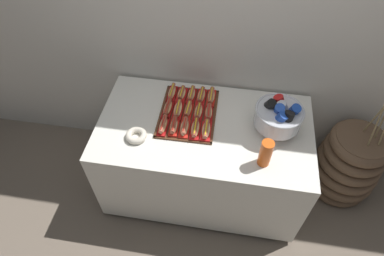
{
  "coord_description": "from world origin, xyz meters",
  "views": [
    {
      "loc": [
        0.15,
        -1.51,
        2.56
      ],
      "look_at": [
        -0.09,
        -0.04,
        0.8
      ],
      "focal_mm": 30.67,
      "sensor_mm": 36.0,
      "label": 1
    }
  ],
  "objects_px": {
    "hot_dog_7": "(188,110)",
    "donut": "(136,136)",
    "buffet_table": "(203,157)",
    "punch_bowl": "(279,116)",
    "hot_dog_3": "(195,129)",
    "cup_stack": "(266,153)",
    "hot_dog_2": "(184,127)",
    "hot_dog_10": "(172,93)",
    "hot_dog_8": "(198,112)",
    "hot_dog_12": "(191,95)",
    "hot_dog_0": "(163,125)",
    "hot_dog_4": "(206,130)",
    "hot_dog_6": "(178,110)",
    "floor_vase": "(347,164)",
    "hot_dog_11": "(182,94)",
    "hot_dog_5": "(168,108)",
    "hot_dog_13": "(201,96)",
    "hot_dog_1": "(174,126)",
    "serving_tray": "(188,113)",
    "hot_dog_14": "(211,97)",
    "hot_dog_9": "(209,113)"
  },
  "relations": [
    {
      "from": "hot_dog_7",
      "to": "donut",
      "type": "height_order",
      "value": "hot_dog_7"
    },
    {
      "from": "buffet_table",
      "to": "punch_bowl",
      "type": "relative_size",
      "value": 4.69
    },
    {
      "from": "hot_dog_3",
      "to": "cup_stack",
      "type": "height_order",
      "value": "cup_stack"
    },
    {
      "from": "hot_dog_2",
      "to": "hot_dog_10",
      "type": "distance_m",
      "value": 0.36
    },
    {
      "from": "hot_dog_7",
      "to": "donut",
      "type": "distance_m",
      "value": 0.42
    },
    {
      "from": "buffet_table",
      "to": "hot_dog_8",
      "type": "bearing_deg",
      "value": 121.62
    },
    {
      "from": "buffet_table",
      "to": "hot_dog_12",
      "type": "relative_size",
      "value": 9.39
    },
    {
      "from": "hot_dog_0",
      "to": "hot_dog_4",
      "type": "distance_m",
      "value": 0.3
    },
    {
      "from": "hot_dog_4",
      "to": "hot_dog_6",
      "type": "bearing_deg",
      "value": 144.64
    },
    {
      "from": "cup_stack",
      "to": "donut",
      "type": "bearing_deg",
      "value": 175.23
    },
    {
      "from": "floor_vase",
      "to": "hot_dog_7",
      "type": "height_order",
      "value": "floor_vase"
    },
    {
      "from": "hot_dog_11",
      "to": "floor_vase",
      "type": "bearing_deg",
      "value": -2.65
    },
    {
      "from": "buffet_table",
      "to": "cup_stack",
      "type": "distance_m",
      "value": 0.68
    },
    {
      "from": "hot_dog_3",
      "to": "hot_dog_7",
      "type": "distance_m",
      "value": 0.18
    },
    {
      "from": "hot_dog_5",
      "to": "hot_dog_13",
      "type": "height_order",
      "value": "hot_dog_5"
    },
    {
      "from": "hot_dog_8",
      "to": "hot_dog_6",
      "type": "bearing_deg",
      "value": -179.1
    },
    {
      "from": "hot_dog_0",
      "to": "cup_stack",
      "type": "bearing_deg",
      "value": -14.55
    },
    {
      "from": "hot_dog_1",
      "to": "hot_dog_7",
      "type": "xyz_separation_m",
      "value": [
        0.07,
        0.17,
        0.0
      ]
    },
    {
      "from": "hot_dog_7",
      "to": "punch_bowl",
      "type": "xyz_separation_m",
      "value": [
        0.62,
        -0.05,
        0.1
      ]
    },
    {
      "from": "floor_vase",
      "to": "hot_dog_11",
      "type": "bearing_deg",
      "value": 177.35
    },
    {
      "from": "hot_dog_3",
      "to": "hot_dog_12",
      "type": "xyz_separation_m",
      "value": [
        -0.08,
        0.33,
        -0.0
      ]
    },
    {
      "from": "floor_vase",
      "to": "hot_dog_10",
      "type": "bearing_deg",
      "value": 177.53
    },
    {
      "from": "serving_tray",
      "to": "hot_dog_7",
      "type": "height_order",
      "value": "hot_dog_7"
    },
    {
      "from": "serving_tray",
      "to": "hot_dog_10",
      "type": "relative_size",
      "value": 3.04
    },
    {
      "from": "hot_dog_3",
      "to": "donut",
      "type": "xyz_separation_m",
      "value": [
        -0.39,
        -0.11,
        -0.01
      ]
    },
    {
      "from": "hot_dog_1",
      "to": "hot_dog_13",
      "type": "bearing_deg",
      "value": 66.45
    },
    {
      "from": "hot_dog_2",
      "to": "hot_dog_12",
      "type": "height_order",
      "value": "hot_dog_2"
    },
    {
      "from": "hot_dog_8",
      "to": "hot_dog_14",
      "type": "height_order",
      "value": "hot_dog_14"
    },
    {
      "from": "hot_dog_3",
      "to": "hot_dog_10",
      "type": "bearing_deg",
      "value": 125.18
    },
    {
      "from": "hot_dog_7",
      "to": "hot_dog_9",
      "type": "xyz_separation_m",
      "value": [
        0.15,
        0.0,
        -0.0
      ]
    },
    {
      "from": "hot_dog_1",
      "to": "floor_vase",
      "type": "bearing_deg",
      "value": 10.94
    },
    {
      "from": "hot_dog_3",
      "to": "hot_dog_5",
      "type": "distance_m",
      "value": 0.28
    },
    {
      "from": "hot_dog_0",
      "to": "hot_dog_14",
      "type": "bearing_deg",
      "value": 48.62
    },
    {
      "from": "hot_dog_10",
      "to": "donut",
      "type": "distance_m",
      "value": 0.47
    },
    {
      "from": "hot_dog_7",
      "to": "hot_dog_14",
      "type": "bearing_deg",
      "value": 48.62
    },
    {
      "from": "hot_dog_4",
      "to": "hot_dog_5",
      "type": "distance_m",
      "value": 0.34
    },
    {
      "from": "cup_stack",
      "to": "donut",
      "type": "height_order",
      "value": "cup_stack"
    },
    {
      "from": "hot_dog_1",
      "to": "hot_dog_2",
      "type": "height_order",
      "value": "same"
    },
    {
      "from": "punch_bowl",
      "to": "hot_dog_14",
      "type": "bearing_deg",
      "value": 155.28
    },
    {
      "from": "hot_dog_5",
      "to": "hot_dog_8",
      "type": "height_order",
      "value": "hot_dog_5"
    },
    {
      "from": "hot_dog_7",
      "to": "hot_dog_11",
      "type": "height_order",
      "value": "hot_dog_7"
    },
    {
      "from": "serving_tray",
      "to": "hot_dog_1",
      "type": "bearing_deg",
      "value": -113.55
    },
    {
      "from": "hot_dog_10",
      "to": "hot_dog_13",
      "type": "bearing_deg",
      "value": 0.9
    },
    {
      "from": "hot_dog_5",
      "to": "hot_dog_12",
      "type": "xyz_separation_m",
      "value": [
        0.15,
        0.17,
        -0.0
      ]
    },
    {
      "from": "cup_stack",
      "to": "donut",
      "type": "relative_size",
      "value": 1.4
    },
    {
      "from": "hot_dog_9",
      "to": "hot_dog_14",
      "type": "bearing_deg",
      "value": 90.9
    },
    {
      "from": "hot_dog_7",
      "to": "hot_dog_12",
      "type": "xyz_separation_m",
      "value": [
        -0.0,
        0.16,
        -0.0
      ]
    },
    {
      "from": "hot_dog_14",
      "to": "cup_stack",
      "type": "relative_size",
      "value": 0.86
    },
    {
      "from": "buffet_table",
      "to": "hot_dog_0",
      "type": "relative_size",
      "value": 8.75
    },
    {
      "from": "buffet_table",
      "to": "hot_dog_8",
      "type": "relative_size",
      "value": 9.26
    }
  ]
}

